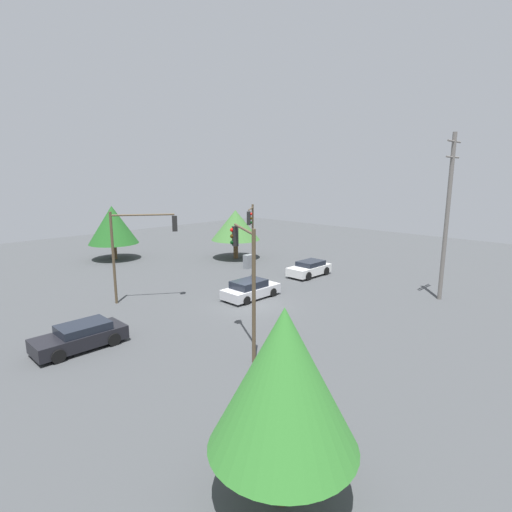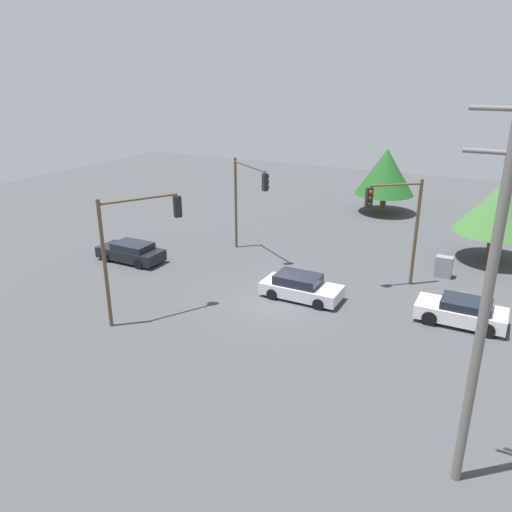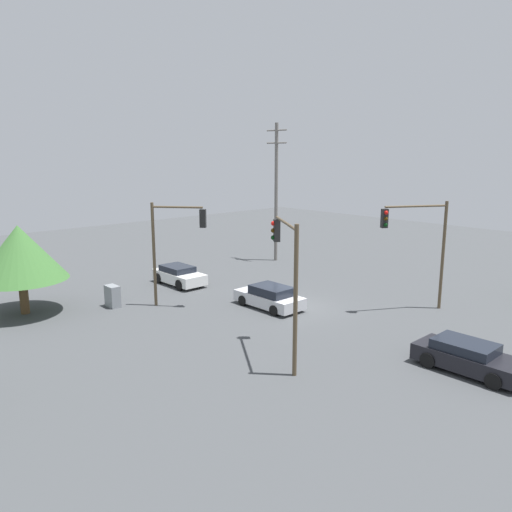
# 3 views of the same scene
# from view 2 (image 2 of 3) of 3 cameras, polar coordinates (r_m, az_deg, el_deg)

# --- Properties ---
(ground_plane) EXTENTS (80.00, 80.00, 0.00)m
(ground_plane) POSITION_cam_2_polar(r_m,az_deg,el_deg) (26.85, 2.36, -5.24)
(ground_plane) COLOR #424447
(sedan_silver) EXTENTS (4.29, 1.99, 1.33)m
(sedan_silver) POSITION_cam_2_polar(r_m,az_deg,el_deg) (27.13, 5.12, -3.56)
(sedan_silver) COLOR silver
(sedan_silver) RESTS_ON ground_plane
(sedan_dark) EXTENTS (4.40, 1.96, 1.27)m
(sedan_dark) POSITION_cam_2_polar(r_m,az_deg,el_deg) (33.26, -14.08, 0.46)
(sedan_dark) COLOR black
(sedan_dark) RESTS_ON ground_plane
(sedan_white) EXTENTS (4.15, 1.96, 1.30)m
(sedan_white) POSITION_cam_2_polar(r_m,az_deg,el_deg) (26.31, 22.44, -5.88)
(sedan_white) COLOR silver
(sedan_white) RESTS_ON ground_plane
(traffic_signal_main) EXTENTS (3.70, 2.63, 6.26)m
(traffic_signal_main) POSITION_cam_2_polar(r_m,az_deg,el_deg) (32.47, -1.03, 7.38)
(traffic_signal_main) COLOR brown
(traffic_signal_main) RESTS_ON ground_plane
(traffic_signal_cross) EXTENTS (2.19, 3.59, 6.29)m
(traffic_signal_cross) POSITION_cam_2_polar(r_m,az_deg,el_deg) (24.20, -13.69, 2.28)
(traffic_signal_cross) COLOR brown
(traffic_signal_cross) RESTS_ON ground_plane
(traffic_signal_aux) EXTENTS (2.63, 2.22, 6.16)m
(traffic_signal_aux) POSITION_cam_2_polar(r_m,az_deg,el_deg) (28.43, 15.90, 4.45)
(traffic_signal_aux) COLOR brown
(traffic_signal_aux) RESTS_ON ground_plane
(utility_pole_tall) EXTENTS (2.20, 0.28, 11.36)m
(utility_pole_tall) POSITION_cam_2_polar(r_m,az_deg,el_deg) (14.43, 24.87, -4.45)
(utility_pole_tall) COLOR slate
(utility_pole_tall) RESTS_ON ground_plane
(electrical_cabinet) EXTENTS (0.97, 0.59, 1.29)m
(electrical_cabinet) POSITION_cam_2_polar(r_m,az_deg,el_deg) (31.81, 20.66, -1.16)
(electrical_cabinet) COLOR gray
(electrical_cabinet) RESTS_ON ground_plane
(tree_far) EXTENTS (5.05, 5.05, 5.06)m
(tree_far) POSITION_cam_2_polar(r_m,az_deg,el_deg) (34.93, 25.87, 4.89)
(tree_far) COLOR brown
(tree_far) RESTS_ON ground_plane
(tree_behind) EXTENTS (5.00, 5.00, 5.53)m
(tree_behind) POSITION_cam_2_polar(r_m,az_deg,el_deg) (44.45, 14.60, 9.29)
(tree_behind) COLOR brown
(tree_behind) RESTS_ON ground_plane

